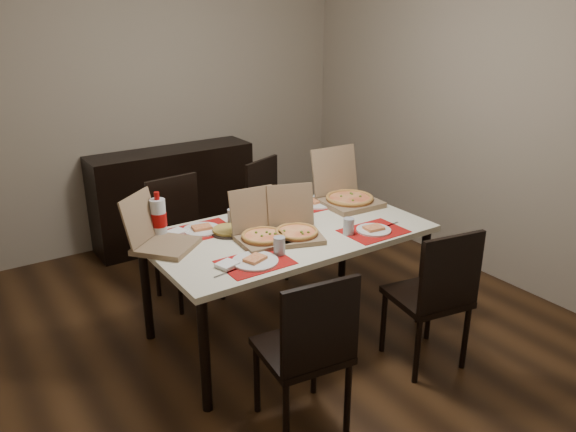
% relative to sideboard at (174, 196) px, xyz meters
% --- Properties ---
extents(ground, '(3.80, 4.00, 0.02)m').
position_rel_sideboard_xyz_m(ground, '(0.00, -1.78, -0.46)').
color(ground, '#3E2513').
rests_on(ground, ground).
extents(room_walls, '(3.84, 4.02, 2.62)m').
position_rel_sideboard_xyz_m(room_walls, '(0.00, -1.35, 1.28)').
color(room_walls, gray).
rests_on(room_walls, ground).
extents(sideboard, '(1.50, 0.40, 0.90)m').
position_rel_sideboard_xyz_m(sideboard, '(0.00, 0.00, 0.00)').
color(sideboard, black).
rests_on(sideboard, ground).
extents(dining_table, '(1.80, 1.00, 0.75)m').
position_rel_sideboard_xyz_m(dining_table, '(0.01, -1.91, 0.23)').
color(dining_table, beige).
rests_on(dining_table, ground).
extents(chair_near_left, '(0.47, 0.47, 0.93)m').
position_rel_sideboard_xyz_m(chair_near_left, '(-0.46, -2.79, 0.06)').
color(chair_near_left, black).
rests_on(chair_near_left, ground).
extents(chair_near_right, '(0.49, 0.49, 0.93)m').
position_rel_sideboard_xyz_m(chair_near_right, '(0.51, -2.75, 0.06)').
color(chair_near_right, black).
rests_on(chair_near_right, ground).
extents(chair_far_left, '(0.46, 0.46, 0.93)m').
position_rel_sideboard_xyz_m(chair_far_left, '(-0.37, -1.03, 0.06)').
color(chair_far_left, black).
rests_on(chair_far_left, ground).
extents(chair_far_right, '(0.55, 0.55, 0.93)m').
position_rel_sideboard_xyz_m(chair_far_right, '(0.49, -0.97, 0.06)').
color(chair_far_right, black).
rests_on(chair_far_right, ground).
extents(setting_near_left, '(0.50, 0.30, 0.11)m').
position_rel_sideboard_xyz_m(setting_near_left, '(-0.40, -2.21, 0.32)').
color(setting_near_left, '#B50C0C').
rests_on(setting_near_left, dining_table).
extents(setting_near_right, '(0.45, 0.30, 0.11)m').
position_rel_sideboard_xyz_m(setting_near_right, '(0.41, -2.22, 0.32)').
color(setting_near_right, '#B50C0C').
rests_on(setting_near_right, dining_table).
extents(setting_far_left, '(0.51, 0.30, 0.11)m').
position_rel_sideboard_xyz_m(setting_far_left, '(-0.43, -1.61, 0.32)').
color(setting_far_left, '#B50C0C').
rests_on(setting_far_left, dining_table).
extents(setting_far_right, '(0.48, 0.30, 0.11)m').
position_rel_sideboard_xyz_m(setting_far_right, '(0.43, -1.60, 0.32)').
color(setting_far_right, '#B50C0C').
rests_on(setting_far_right, dining_table).
extents(napkin_loose, '(0.15, 0.15, 0.02)m').
position_rel_sideboard_xyz_m(napkin_loose, '(-0.01, -1.94, 0.31)').
color(napkin_loose, white).
rests_on(napkin_loose, dining_table).
extents(pizza_box_center, '(0.40, 0.42, 0.31)m').
position_rel_sideboard_xyz_m(pizza_box_center, '(-0.01, -2.03, 0.35)').
color(pizza_box_center, '#7D6448').
rests_on(pizza_box_center, dining_table).
extents(pizza_box_right, '(0.41, 0.45, 0.39)m').
position_rel_sideboard_xyz_m(pizza_box_right, '(0.67, -1.72, 0.36)').
color(pizza_box_right, '#7D6448').
rests_on(pizza_box_right, dining_table).
extents(pizza_box_left, '(0.48, 0.49, 0.33)m').
position_rel_sideboard_xyz_m(pizza_box_left, '(-0.79, -1.71, 0.36)').
color(pizza_box_left, '#7D6448').
rests_on(pizza_box_left, dining_table).
extents(pizza_box_extra, '(0.33, 0.36, 0.31)m').
position_rel_sideboard_xyz_m(pizza_box_extra, '(-0.23, -1.96, 0.35)').
color(pizza_box_extra, '#7D6448').
rests_on(pizza_box_extra, dining_table).
extents(faina_plate, '(0.24, 0.24, 0.03)m').
position_rel_sideboard_xyz_m(faina_plate, '(-0.33, -1.73, 0.31)').
color(faina_plate, black).
rests_on(faina_plate, dining_table).
extents(dip_bowl, '(0.11, 0.11, 0.03)m').
position_rel_sideboard_xyz_m(dip_bowl, '(0.18, -1.74, 0.31)').
color(dip_bowl, white).
rests_on(dip_bowl, dining_table).
extents(soda_bottle, '(0.10, 0.10, 0.30)m').
position_rel_sideboard_xyz_m(soda_bottle, '(-0.73, -1.55, 0.43)').
color(soda_bottle, silver).
rests_on(soda_bottle, dining_table).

